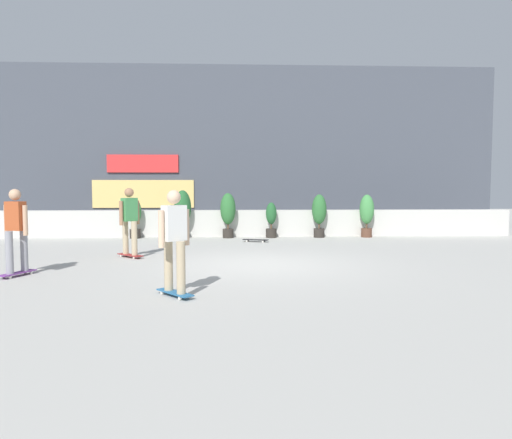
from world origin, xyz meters
The scene contains 13 objects.
ground_plane centered at (0.00, 0.00, 0.00)m, with size 48.00×48.00×0.00m, color #B2AFA8.
planter_wall centered at (0.00, 6.00, 0.45)m, with size 18.00×0.40×0.90m, color beige.
building_backdrop centered at (-0.01, 10.00, 3.25)m, with size 20.00×2.08×6.50m.
potted_plant_0 centered at (-3.81, 5.55, 0.73)m, with size 0.42×0.42×1.31m.
potted_plant_1 centered at (-2.24, 5.55, 0.93)m, with size 0.56×0.56×1.59m.
potted_plant_2 centered at (-0.75, 5.55, 0.87)m, with size 0.51×0.51×1.49m.
potted_plant_3 centered at (0.70, 5.55, 0.62)m, with size 0.36×0.36×1.18m.
potted_plant_4 centered at (2.31, 5.55, 0.83)m, with size 0.49×0.49×1.45m.
potted_plant_5 centered at (3.93, 5.55, 0.83)m, with size 0.48×0.48×1.44m.
skater_by_wall_left centered at (-3.09, 1.20, 0.94)m, with size 0.72×0.69×1.70m.
skater_by_wall_right centered at (-1.51, -3.07, 0.94)m, with size 0.66×0.74×1.70m.
skater_foreground centered at (-4.77, -1.17, 0.94)m, with size 0.52×0.82×1.70m.
skateboard_near_camera centered at (0.12, 4.35, 0.06)m, with size 0.82×0.44×0.08m.
Camera 1 is at (-0.57, -10.91, 1.79)m, focal length 34.77 mm.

